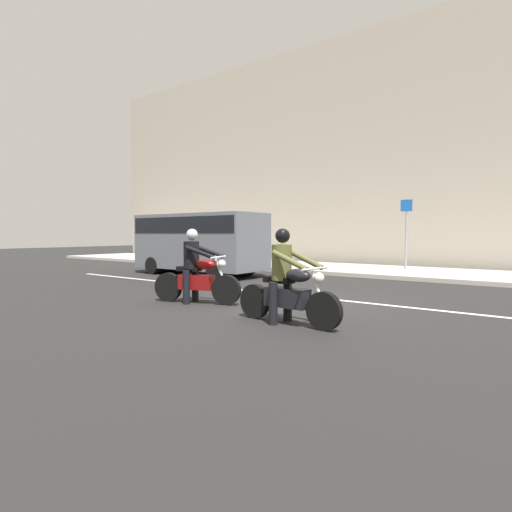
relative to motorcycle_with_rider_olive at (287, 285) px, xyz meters
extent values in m
plane|color=black|center=(-1.23, 1.93, -0.66)|extent=(80.00, 80.00, 0.00)
cube|color=#A8A399|center=(-1.23, 9.93, -0.59)|extent=(40.00, 4.40, 0.14)
cube|color=#A89E8E|center=(-1.23, 13.33, 4.74)|extent=(40.00, 1.40, 10.80)
cube|color=silver|center=(-1.78, 2.83, -0.65)|extent=(18.00, 0.14, 0.01)
cylinder|color=black|center=(0.74, -0.06, -0.35)|extent=(0.62, 0.17, 0.62)
cylinder|color=black|center=(-0.71, 0.05, -0.35)|extent=(0.62, 0.17, 0.62)
cylinder|color=silver|center=(0.62, -0.05, -0.02)|extent=(0.34, 0.08, 0.72)
cube|color=black|center=(0.02, 0.00, -0.21)|extent=(0.82, 0.34, 0.32)
ellipsoid|color=black|center=(0.23, -0.02, 0.18)|extent=(0.50, 0.28, 0.22)
cube|color=black|center=(-0.16, 0.01, 0.08)|extent=(0.54, 0.28, 0.10)
cylinder|color=silver|center=(0.56, -0.04, 0.31)|extent=(0.09, 0.70, 0.04)
sphere|color=silver|center=(0.64, -0.05, 0.17)|extent=(0.17, 0.17, 0.17)
cylinder|color=silver|center=(-0.27, 0.18, -0.33)|extent=(0.70, 0.12, 0.07)
cylinder|color=black|center=(-0.14, -0.19, -0.30)|extent=(0.16, 0.16, 0.71)
cylinder|color=black|center=(-0.11, 0.21, -0.30)|extent=(0.16, 0.16, 0.71)
cylinder|color=brown|center=(-0.10, 0.01, 0.38)|extent=(0.36, 0.36, 0.60)
cylinder|color=brown|center=(0.21, -0.24, 0.43)|extent=(0.70, 0.14, 0.33)
cylinder|color=brown|center=(0.24, 0.20, 0.43)|extent=(0.70, 0.14, 0.33)
sphere|color=tan|center=(-0.08, 0.00, 0.80)|extent=(0.20, 0.20, 0.20)
sphere|color=black|center=(-0.08, 0.00, 0.83)|extent=(0.25, 0.25, 0.25)
cylinder|color=black|center=(-2.04, 0.80, -0.33)|extent=(0.65, 0.31, 0.64)
cylinder|color=black|center=(-3.39, 0.38, -0.33)|extent=(0.65, 0.31, 0.64)
cylinder|color=silver|center=(-2.16, 0.76, 0.01)|extent=(0.35, 0.16, 0.76)
cube|color=maroon|center=(-2.72, 0.59, -0.19)|extent=(0.83, 0.50, 0.32)
ellipsoid|color=maroon|center=(-2.51, 0.65, 0.19)|extent=(0.53, 0.37, 0.22)
cube|color=black|center=(-2.89, 0.53, 0.09)|extent=(0.57, 0.38, 0.10)
cylinder|color=silver|center=(-2.21, 0.74, 0.36)|extent=(0.25, 0.68, 0.04)
sphere|color=silver|center=(-2.14, 0.77, 0.22)|extent=(0.17, 0.17, 0.17)
cylinder|color=silver|center=(-3.05, 0.65, -0.31)|extent=(0.69, 0.27, 0.07)
cylinder|color=black|center=(-2.79, 0.35, -0.29)|extent=(0.19, 0.19, 0.73)
cylinder|color=black|center=(-2.91, 0.74, -0.29)|extent=(0.19, 0.19, 0.73)
cylinder|color=black|center=(-2.83, 0.55, 0.39)|extent=(0.43, 0.43, 0.60)
cylinder|color=black|center=(-2.46, 0.44, 0.47)|extent=(0.67, 0.29, 0.30)
cylinder|color=black|center=(-2.59, 0.86, 0.47)|extent=(0.67, 0.29, 0.30)
sphere|color=tan|center=(-2.81, 0.56, 0.81)|extent=(0.20, 0.20, 0.20)
sphere|color=#B7B7BC|center=(-2.81, 0.56, 0.84)|extent=(0.25, 0.25, 0.25)
cube|color=slate|center=(-7.13, 5.12, 0.57)|extent=(5.08, 1.90, 1.98)
cube|color=black|center=(-7.13, 5.12, 1.16)|extent=(4.93, 1.93, 0.56)
cylinder|color=black|center=(-5.55, 5.12, -0.34)|extent=(0.64, 1.96, 0.64)
cylinder|color=black|center=(-8.70, 5.12, -0.34)|extent=(0.64, 1.96, 0.64)
cylinder|color=gray|center=(-1.35, 10.50, 0.83)|extent=(0.08, 0.08, 2.70)
cube|color=#1959B2|center=(-1.35, 10.47, 1.94)|extent=(0.44, 0.03, 0.44)
camera|label=1|loc=(3.83, -5.90, 0.87)|focal=29.56mm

